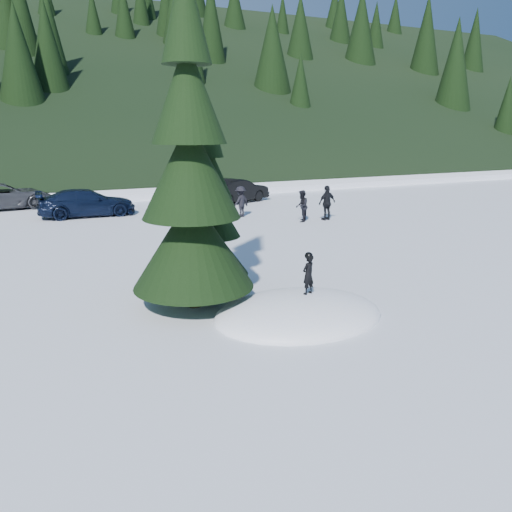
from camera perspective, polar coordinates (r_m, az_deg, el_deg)
name	(u,v)px	position (r m, az deg, el deg)	size (l,w,h in m)	color
ground	(298,315)	(12.92, 4.87, -6.79)	(200.00, 200.00, 0.00)	white
snow_mound	(298,315)	(12.92, 4.87, -6.79)	(4.48, 3.52, 0.96)	white
forest_hillside	(69,56)	(65.18, -20.57, 20.62)	(200.00, 60.00, 25.00)	black
spruce_tall	(191,183)	(12.89, -7.48, 8.32)	(3.20, 3.20, 8.60)	black
spruce_short	(210,218)	(14.69, -5.23, 4.35)	(2.20, 2.20, 5.37)	black
child_skier	(308,275)	(12.92, 5.99, -2.12)	(0.38, 0.25, 1.04)	black
adult_0	(302,206)	(25.38, 5.24, 5.71)	(0.78, 0.60, 1.60)	black
adult_1	(327,203)	(25.98, 8.12, 6.03)	(1.05, 0.44, 1.79)	black
adult_2	(241,202)	(26.64, -1.75, 6.22)	(1.06, 0.61, 1.64)	black
car_2	(2,196)	(32.72, -27.01, 6.12)	(2.54, 5.50, 1.53)	#414247
car_3	(87,203)	(28.37, -18.76, 5.79)	(2.04, 5.01, 1.45)	black
car_4	(197,197)	(29.85, -6.76, 6.74)	(1.57, 3.90, 1.33)	gray
car_5	(236,191)	(31.75, -2.30, 7.48)	(1.62, 4.64, 1.53)	black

